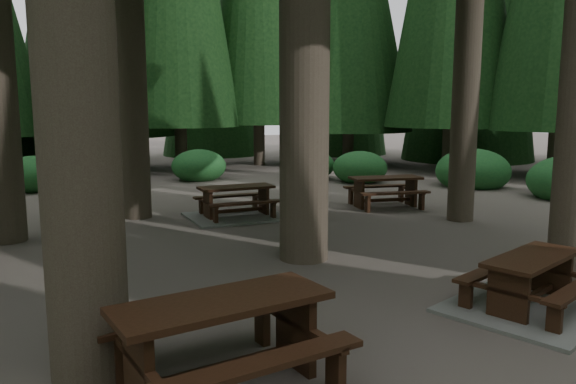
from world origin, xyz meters
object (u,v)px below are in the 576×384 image
object	(u,v)px
picnic_table_d	(385,187)
picnic_table_c	(236,207)
picnic_table_a	(531,292)
picnic_table_e	(223,329)

from	to	relation	value
picnic_table_d	picnic_table_c	bearing A→B (deg)	-172.90
picnic_table_a	picnic_table_d	xyz separation A→B (m)	(2.12, 7.27, 0.29)
picnic_table_e	picnic_table_d	bearing A→B (deg)	39.17
picnic_table_c	picnic_table_e	distance (m)	8.21
picnic_table_c	picnic_table_e	bearing A→B (deg)	-110.14
picnic_table_d	picnic_table_e	size ratio (longest dim) A/B	0.87
picnic_table_c	picnic_table_a	bearing A→B (deg)	-78.70
picnic_table_a	picnic_table_e	bearing A→B (deg)	164.91
picnic_table_a	picnic_table_c	distance (m)	7.53
picnic_table_a	picnic_table_c	xyz separation A→B (m)	(-1.94, 7.27, 0.02)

